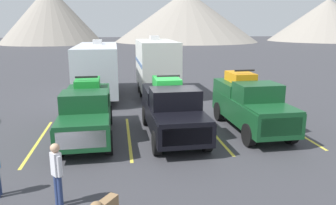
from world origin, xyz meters
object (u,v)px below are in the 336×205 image
object	(u,v)px
pickup_truck_a	(87,111)
person_a	(57,171)
camper_trailer_a	(98,67)
camper_trailer_b	(156,64)
pickup_truck_b	(172,109)
pickup_truck_c	(250,103)

from	to	relation	value
pickup_truck_a	person_a	bearing A→B (deg)	-93.08
person_a	camper_trailer_a	bearing A→B (deg)	88.56
camper_trailer_b	person_a	xyz separation A→B (m)	(-4.22, -13.76, -1.06)
pickup_truck_b	camper_trailer_b	size ratio (longest dim) A/B	0.77
pickup_truck_a	pickup_truck_b	bearing A→B (deg)	-5.20
pickup_truck_c	camper_trailer_b	distance (m)	8.98
pickup_truck_a	person_a	distance (m)	5.52
camper_trailer_b	person_a	distance (m)	14.44
pickup_truck_b	person_a	xyz separation A→B (m)	(-3.85, -5.19, -0.17)
camper_trailer_a	camper_trailer_b	bearing A→B (deg)	1.05
pickup_truck_c	person_a	size ratio (longest dim) A/B	3.11
camper_trailer_a	pickup_truck_a	bearing A→B (deg)	-90.33
person_a	pickup_truck_b	bearing A→B (deg)	53.38
pickup_truck_a	person_a	xyz separation A→B (m)	(-0.30, -5.51, -0.14)
camper_trailer_a	person_a	distance (m)	13.73
camper_trailer_a	camper_trailer_b	world-z (taller)	camper_trailer_b
pickup_truck_c	camper_trailer_b	size ratio (longest dim) A/B	0.75
pickup_truck_c	camper_trailer_b	bearing A→B (deg)	111.30
camper_trailer_b	camper_trailer_a	bearing A→B (deg)	-178.95
pickup_truck_b	camper_trailer_b	xyz separation A→B (m)	(0.36, 8.58, 0.90)
pickup_truck_a	camper_trailer_b	distance (m)	9.18
pickup_truck_c	camper_trailer_a	size ratio (longest dim) A/B	0.59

